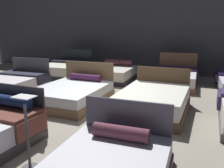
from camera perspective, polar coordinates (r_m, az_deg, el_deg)
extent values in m
cube|color=gray|center=(5.65, -1.50, -6.51)|extent=(18.00, 18.00, 0.02)
cube|color=#47474C|center=(10.41, 10.65, 12.15)|extent=(18.00, 0.06, 3.50)
cube|color=#302B2C|center=(4.79, -22.29, -5.37)|extent=(1.35, 0.07, 0.89)
cube|color=brown|center=(4.11, -18.81, -9.83)|extent=(0.07, 0.69, 0.31)
cylinder|color=#13244F|center=(4.59, -24.48, -3.58)|extent=(1.09, 0.21, 0.19)
cube|color=#504E5E|center=(3.64, 3.66, -10.43)|extent=(1.36, 0.09, 0.87)
cylinder|color=brown|center=(3.34, 2.07, -11.69)|extent=(0.81, 0.23, 0.20)
cube|color=#544F58|center=(7.64, -23.64, -1.63)|extent=(1.62, 2.11, 0.17)
cube|color=silver|center=(7.59, -23.81, 0.15)|extent=(1.56, 2.05, 0.32)
cube|color=#544F58|center=(8.31, -19.09, 2.69)|extent=(1.45, 0.10, 0.97)
cube|color=#2D2E3F|center=(8.04, -20.67, 2.46)|extent=(1.54, 0.71, 0.06)
cube|color=#2D2E3F|center=(8.58, -24.50, 1.75)|extent=(0.08, 0.65, 0.24)
cube|color=#2D2E3F|center=(7.60, -16.17, 1.08)|extent=(0.08, 0.65, 0.24)
cube|color=brown|center=(6.25, -9.97, -3.67)|extent=(1.65, 2.07, 0.21)
cube|color=silver|center=(6.19, -10.05, -1.70)|extent=(1.59, 2.01, 0.24)
cube|color=brown|center=(7.02, -5.60, 1.50)|extent=(1.56, 0.04, 0.96)
cylinder|color=#4D1F46|center=(6.82, -6.48, 1.62)|extent=(0.95, 0.18, 0.18)
cube|color=brown|center=(5.54, 9.92, -5.90)|extent=(1.50, 2.00, 0.20)
cube|color=silver|center=(5.46, 10.02, -3.28)|extent=(1.44, 1.94, 0.33)
cube|color=brown|center=(6.38, 12.10, -0.12)|extent=(1.39, 0.06, 0.92)
cube|color=#3C2F59|center=(5.96, 24.56, -3.60)|extent=(0.08, 0.58, 0.31)
cube|color=#262A2E|center=(9.87, -11.34, 2.37)|extent=(1.69, 2.03, 0.18)
cube|color=silver|center=(9.82, -11.40, 3.83)|extent=(1.63, 1.97, 0.33)
cube|color=#262A2E|center=(10.64, -8.64, 5.56)|extent=(1.54, 0.09, 1.03)
cube|color=#2A2C33|center=(10.30, -9.71, 5.50)|extent=(1.63, 0.77, 0.09)
cube|color=#2A2C33|center=(10.76, -13.51, 4.90)|extent=(0.11, 0.72, 0.19)
cube|color=#2A2C33|center=(9.93, -5.52, 4.55)|extent=(0.11, 0.72, 0.19)
cube|color=black|center=(8.93, 0.17, 1.41)|extent=(1.57, 1.95, 0.15)
cube|color=silver|center=(8.88, 0.17, 2.94)|extent=(1.51, 1.89, 0.33)
cylinder|color=brown|center=(9.46, 1.59, 5.30)|extent=(1.13, 0.28, 0.24)
cube|color=brown|center=(8.38, 14.84, 0.20)|extent=(1.54, 2.13, 0.15)
cube|color=silver|center=(8.33, 14.93, 1.76)|extent=(1.48, 2.07, 0.31)
cube|color=brown|center=(9.32, 15.65, 4.16)|extent=(1.38, 0.09, 1.03)
cube|color=#3E2E59|center=(8.93, 15.42, 3.69)|extent=(1.47, 0.79, 0.06)
cube|color=#3E2E59|center=(9.05, 10.73, 3.04)|extent=(0.09, 0.74, 0.25)
cube|color=#3E2E59|center=(8.93, 20.05, 2.34)|extent=(0.09, 0.74, 0.25)
cube|color=#3E2958|center=(8.85, 23.98, 1.61)|extent=(0.13, 0.77, 0.22)
cylinder|color=#3F3F44|center=(3.64, -19.26, -18.67)|extent=(0.24, 0.24, 0.02)
cylinder|color=#3F3F44|center=(3.43, -19.84, -12.10)|extent=(0.04, 0.04, 0.94)
cube|color=white|center=(3.24, -20.62, -2.92)|extent=(0.28, 0.20, 0.01)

